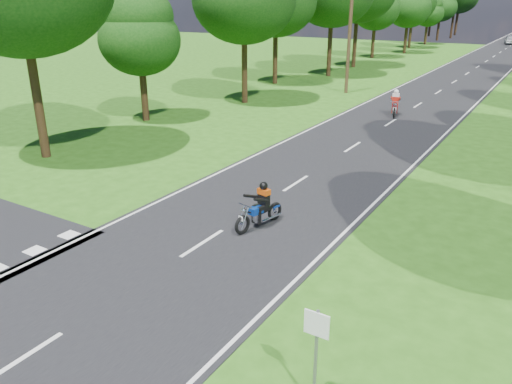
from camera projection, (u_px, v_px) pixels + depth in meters
The scene contains 8 objects.
ground at pixel (156, 273), 13.12m from camera, with size 160.00×160.00×0.00m, color #285713.
main_road at pixel (478, 67), 52.84m from camera, with size 7.00×140.00×0.02m, color black.
road_markings at pixel (473, 69), 51.41m from camera, with size 7.40×140.00×0.01m.
telegraph_pole at pixel (349, 38), 36.82m from camera, with size 1.20×0.26×8.00m.
road_sign at pixel (316, 344), 8.35m from camera, with size 0.45×0.07×2.00m.
rider_near_blue at pixel (259, 205), 15.50m from camera, with size 0.58×1.75×1.46m, color #0D3495, non-canonical shape.
rider_far_red at pixel (395, 103), 30.52m from camera, with size 0.63×1.88×1.57m, color #B30D15, non-canonical shape.
distant_car at pixel (510, 40), 78.52m from camera, with size 1.59×3.95×1.35m, color #B0B3B8.
Camera 1 is at (8.23, -8.39, 6.74)m, focal length 35.00 mm.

